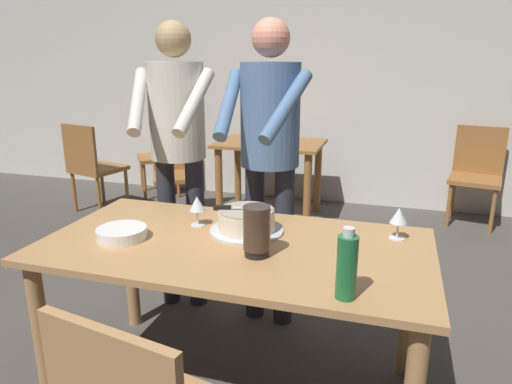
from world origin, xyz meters
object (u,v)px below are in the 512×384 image
(person_cutting_cake, at_px, (269,143))
(background_chair_2, at_px, (476,172))
(main_dining_table, at_px, (235,265))
(cake_knife, at_px, (231,208))
(cake_on_platter, at_px, (247,221))
(person_standing_beside, at_px, (177,137))
(background_chair_3, at_px, (165,152))
(background_table, at_px, (270,159))
(plate_stack, at_px, (122,233))
(wine_glass_far, at_px, (399,217))
(water_bottle, at_px, (347,266))
(wine_glass_near, at_px, (197,205))
(background_chair_0, at_px, (177,168))
(hurricane_lamp, at_px, (257,231))
(background_chair_1, at_px, (92,164))

(person_cutting_cake, distance_m, background_chair_2, 2.69)
(main_dining_table, distance_m, cake_knife, 0.26)
(cake_on_platter, height_order, background_chair_2, background_chair_2)
(person_standing_beside, xyz_separation_m, background_chair_3, (-1.25, 2.19, -0.58))
(main_dining_table, distance_m, background_table, 2.53)
(cake_on_platter, bearing_deg, plate_stack, -154.90)
(wine_glass_far, distance_m, background_table, 2.53)
(person_standing_beside, bearing_deg, water_bottle, -42.72)
(background_table, height_order, background_chair_3, background_chair_3)
(plate_stack, relative_size, wine_glass_near, 1.53)
(cake_knife, distance_m, background_chair_0, 2.46)
(main_dining_table, xyz_separation_m, plate_stack, (-0.49, -0.10, 0.13))
(plate_stack, distance_m, background_chair_3, 3.27)
(background_chair_0, distance_m, background_chair_2, 2.83)
(main_dining_table, bearing_deg, hurricane_lamp, -37.05)
(background_chair_1, bearing_deg, background_chair_3, 63.36)
(wine_glass_far, relative_size, background_table, 0.14)
(wine_glass_far, height_order, background_chair_2, background_chair_2)
(cake_knife, height_order, background_chair_1, background_chair_1)
(wine_glass_near, relative_size, wine_glass_far, 1.00)
(water_bottle, xyz_separation_m, background_chair_3, (-2.35, 3.21, -0.37))
(background_table, bearing_deg, wine_glass_far, -61.89)
(wine_glass_far, relative_size, water_bottle, 0.58)
(cake_knife, height_order, person_standing_beside, person_standing_beside)
(cake_on_platter, bearing_deg, hurricane_lamp, -63.17)
(water_bottle, xyz_separation_m, person_cutting_cake, (-0.54, 0.99, 0.21))
(person_standing_beside, relative_size, background_chair_3, 1.91)
(background_table, xyz_separation_m, background_chair_1, (-1.72, -0.40, -0.09))
(main_dining_table, relative_size, background_table, 1.67)
(plate_stack, distance_m, background_chair_0, 2.44)
(water_bottle, relative_size, background_chair_3, 0.28)
(water_bottle, xyz_separation_m, person_standing_beside, (-1.10, 1.02, 0.21))
(wine_glass_near, height_order, background_table, wine_glass_near)
(cake_on_platter, distance_m, wine_glass_far, 0.68)
(plate_stack, bearing_deg, background_chair_1, 128.68)
(wine_glass_near, bearing_deg, background_chair_3, 120.57)
(person_cutting_cake, bearing_deg, background_chair_2, 57.72)
(background_table, bearing_deg, person_standing_beside, -92.38)
(water_bottle, height_order, person_cutting_cake, person_cutting_cake)
(plate_stack, xyz_separation_m, background_table, (-0.02, 2.57, -0.20))
(background_table, relative_size, background_chair_1, 1.11)
(person_cutting_cake, bearing_deg, cake_on_platter, -86.40)
(water_bottle, distance_m, hurricane_lamp, 0.45)
(person_cutting_cake, xyz_separation_m, background_table, (-0.49, 1.83, -0.50))
(water_bottle, bearing_deg, main_dining_table, 146.54)
(cake_knife, bearing_deg, cake_on_platter, 14.04)
(background_chair_2, xyz_separation_m, background_chair_3, (-3.22, -0.00, 0.00))
(person_standing_beside, height_order, background_chair_0, person_standing_beside)
(cake_knife, height_order, background_table, cake_knife)
(plate_stack, xyz_separation_m, wine_glass_near, (0.25, 0.26, 0.08))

